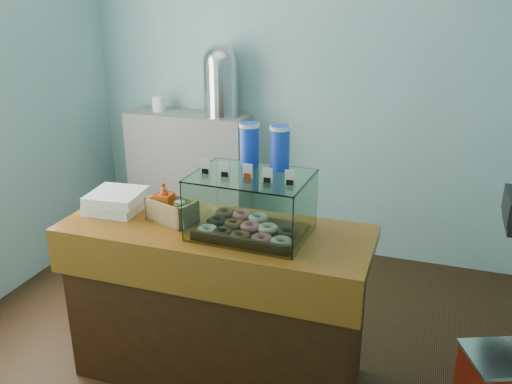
% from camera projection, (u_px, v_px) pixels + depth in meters
% --- Properties ---
extents(ground, '(3.50, 3.50, 0.00)m').
position_uv_depth(ground, '(235.00, 346.00, 3.30)').
color(ground, black).
rests_on(ground, ground).
extents(room_shell, '(3.54, 3.04, 2.82)m').
position_uv_depth(room_shell, '(235.00, 61.00, 2.69)').
color(room_shell, '#7DB2B6').
rests_on(room_shell, ground).
extents(counter, '(1.60, 0.60, 0.90)m').
position_uv_depth(counter, '(217.00, 303.00, 2.91)').
color(counter, '#3C1B0B').
rests_on(counter, ground).
extents(back_shelf, '(1.00, 0.32, 1.10)m').
position_uv_depth(back_shelf, '(190.00, 178.00, 4.54)').
color(back_shelf, gray).
rests_on(back_shelf, ground).
extents(display_case, '(0.58, 0.43, 0.53)m').
position_uv_depth(display_case, '(253.00, 199.00, 2.66)').
color(display_case, black).
rests_on(display_case, counter).
extents(condiment_crate, '(0.28, 0.22, 0.20)m').
position_uv_depth(condiment_crate, '(170.00, 207.00, 2.82)').
color(condiment_crate, tan).
rests_on(condiment_crate, counter).
extents(pastry_boxes, '(0.30, 0.30, 0.11)m').
position_uv_depth(pastry_boxes, '(116.00, 201.00, 2.95)').
color(pastry_boxes, white).
rests_on(pastry_boxes, counter).
extents(coffee_urn, '(0.30, 0.30, 0.55)m').
position_uv_depth(coffee_urn, '(221.00, 79.00, 4.16)').
color(coffee_urn, silver).
rests_on(coffee_urn, back_shelf).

